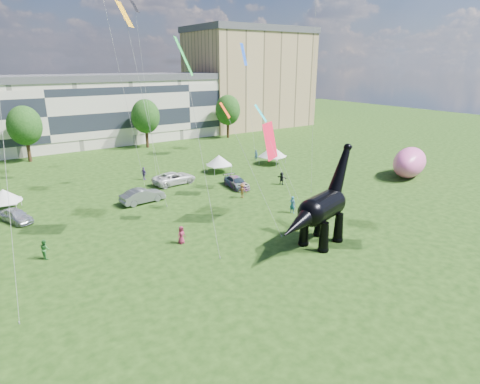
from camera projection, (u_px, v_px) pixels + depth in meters
ground at (317, 280)px, 29.63m from camera, size 220.00×220.00×0.00m
terrace_row at (42, 116)px, 72.25m from camera, size 78.00×11.00×12.00m
apartment_block at (249, 80)px, 98.70m from camera, size 28.00×18.00×22.00m
tree_mid_left at (24, 122)px, 62.95m from camera, size 5.20×5.20×9.44m
tree_mid_right at (145, 114)px, 73.63m from camera, size 5.20×5.20×9.44m
tree_far_right at (228, 108)px, 83.25m from camera, size 5.20×5.20×9.44m
dinosaur_sculpture at (320, 210)px, 34.40m from camera, size 10.64×4.44×8.73m
car_silver at (16, 216)px, 40.17m from camera, size 3.08×4.45×1.41m
car_grey at (143, 196)px, 45.72m from camera, size 5.22×2.27×1.67m
car_white at (174, 178)px, 52.71m from camera, size 5.99×3.17×1.60m
car_dark at (237, 182)px, 51.31m from camera, size 2.43×4.89×1.37m
gazebo_near at (219, 160)px, 58.12m from camera, size 4.04×4.04×2.54m
gazebo_far at (273, 151)px, 62.70m from camera, size 5.43×5.43×2.90m
gazebo_left at (4, 196)px, 42.98m from camera, size 4.32×4.32×2.44m
inflatable_pink at (410, 162)px, 55.84m from camera, size 9.09×6.84×4.08m
visitors at (173, 203)px, 43.34m from camera, size 51.38×23.20×1.87m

